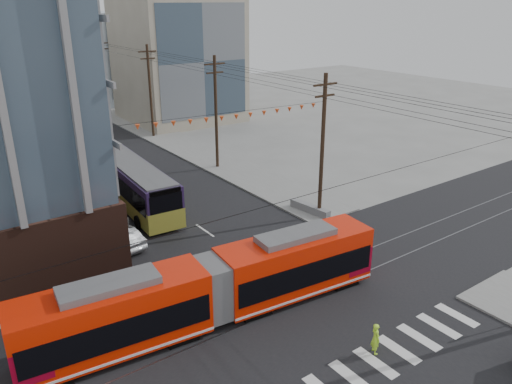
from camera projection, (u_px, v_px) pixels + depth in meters
ground at (342, 325)px, 25.87m from camera, size 160.00×160.00×0.00m
bg_bldg_ne_near at (178, 61)px, 68.06m from camera, size 14.00×14.00×16.00m
bg_bldg_ne_far at (134, 55)px, 84.64m from camera, size 16.00×16.00×14.00m
utility_pole_far at (106, 77)px, 70.91m from camera, size 0.30×0.30×11.00m
streetcar at (213, 289)px, 25.63m from camera, size 19.48×4.61×3.72m
city_bus at (134, 185)px, 40.15m from camera, size 3.55×13.21×3.70m
parked_car_silver at (121, 237)px, 33.89m from camera, size 2.20×4.49×1.42m
parked_car_white at (114, 229)px, 35.03m from camera, size 3.81×5.46×1.47m
parked_car_grey at (85, 206)px, 39.21m from camera, size 3.41×5.07×1.29m
pedestrian at (375, 338)px, 23.57m from camera, size 0.57×0.68×1.61m
jersey_barrier at (310, 209)px, 39.23m from camera, size 1.28×3.84×0.75m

